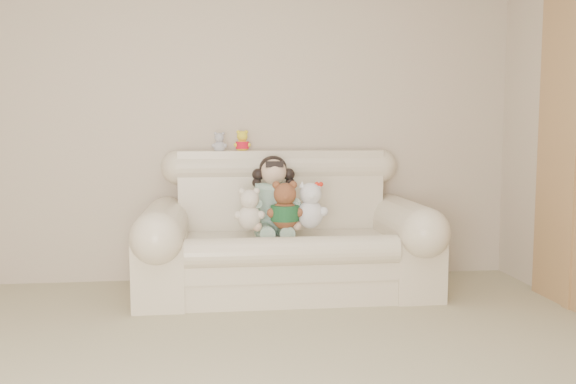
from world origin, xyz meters
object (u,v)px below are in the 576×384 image
(seated_child, at_px, (274,195))
(brown_teddy, at_px, (285,201))
(white_cat, at_px, (310,200))
(sofa, at_px, (286,223))
(cream_teddy, at_px, (249,205))

(seated_child, xyz_separation_m, brown_teddy, (0.05, -0.25, -0.02))
(seated_child, relative_size, brown_teddy, 1.50)
(brown_teddy, xyz_separation_m, white_cat, (0.18, 0.03, -0.00))
(seated_child, bearing_deg, white_cat, -43.95)
(sofa, xyz_separation_m, seated_child, (-0.08, 0.08, 0.20))
(sofa, bearing_deg, brown_teddy, -100.47)
(cream_teddy, bearing_deg, brown_teddy, -27.13)
(brown_teddy, height_order, cream_teddy, brown_teddy)
(white_cat, bearing_deg, brown_teddy, 169.59)
(seated_child, distance_m, white_cat, 0.32)
(brown_teddy, bearing_deg, seated_child, 124.89)
(cream_teddy, bearing_deg, seated_child, 27.14)
(seated_child, bearing_deg, brown_teddy, -79.99)
(seated_child, relative_size, white_cat, 1.52)
(sofa, relative_size, seated_child, 3.57)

